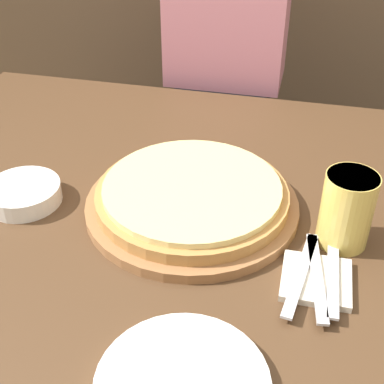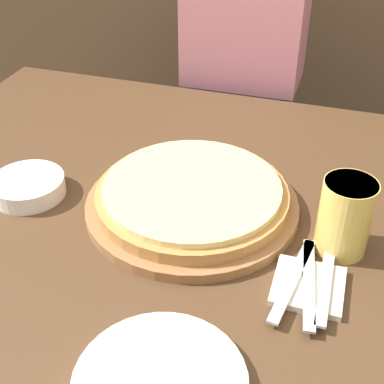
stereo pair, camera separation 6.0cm
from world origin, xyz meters
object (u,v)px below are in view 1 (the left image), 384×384
(side_bowl, at_px, (24,194))
(spoon, at_px, (333,278))
(beer_glass, at_px, (347,206))
(pizza_on_board, at_px, (192,198))
(diner_person, at_px, (224,104))
(fork, at_px, (301,273))
(dinner_knife, at_px, (317,276))

(side_bowl, distance_m, spoon, 0.59)
(beer_glass, bearing_deg, pizza_on_board, 174.36)
(side_bowl, relative_size, diner_person, 0.10)
(fork, relative_size, spoon, 1.18)
(pizza_on_board, bearing_deg, side_bowl, -171.33)
(pizza_on_board, height_order, spoon, pizza_on_board)
(dinner_knife, bearing_deg, beer_glass, 72.15)
(side_bowl, xyz_separation_m, fork, (0.53, -0.09, -0.00))
(diner_person, bearing_deg, beer_glass, -64.49)
(pizza_on_board, relative_size, diner_person, 0.29)
(dinner_knife, bearing_deg, spoon, -0.00)
(pizza_on_board, relative_size, spoon, 2.34)
(fork, height_order, diner_person, diner_person)
(dinner_knife, bearing_deg, diner_person, 109.91)
(spoon, height_order, diner_person, diner_person)
(pizza_on_board, xyz_separation_m, fork, (0.21, -0.14, -0.01))
(diner_person, bearing_deg, fork, -71.67)
(beer_glass, relative_size, dinner_knife, 0.67)
(side_bowl, bearing_deg, beer_glass, 2.09)
(side_bowl, relative_size, dinner_knife, 0.71)
(dinner_knife, bearing_deg, side_bowl, 170.37)
(fork, relative_size, dinner_knife, 1.00)
(spoon, distance_m, diner_person, 0.88)
(beer_glass, distance_m, dinner_knife, 0.14)
(beer_glass, bearing_deg, diner_person, 115.51)
(spoon, bearing_deg, side_bowl, 170.77)
(side_bowl, bearing_deg, pizza_on_board, 8.67)
(diner_person, bearing_deg, spoon, -68.54)
(beer_glass, height_order, dinner_knife, beer_glass)
(fork, distance_m, diner_person, 0.86)
(side_bowl, relative_size, fork, 0.71)
(beer_glass, relative_size, fork, 0.68)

